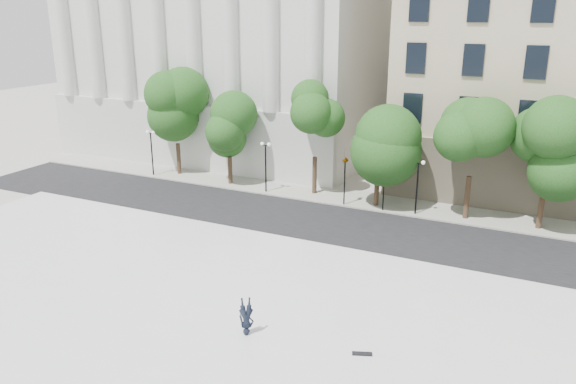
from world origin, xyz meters
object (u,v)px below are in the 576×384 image
traffic_light_east (385,164)px  person_lying (247,329)px  traffic_light_west (345,157)px  skateboard (362,354)px

traffic_light_east → person_lying: traffic_light_east is taller
traffic_light_east → person_lying: (-0.50, -19.12, -2.92)m
traffic_light_west → person_lying: 19.53m
traffic_light_west → person_lying: bearing=-82.5°
skateboard → person_lying: bearing=166.7°
person_lying → skateboard: person_lying is taller
traffic_light_east → skateboard: size_ratio=5.04×
person_lying → skateboard: bearing=-23.0°
traffic_light_west → person_lying: traffic_light_west is taller
traffic_light_west → person_lying: size_ratio=2.45×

